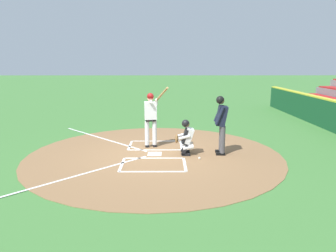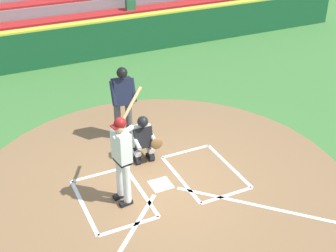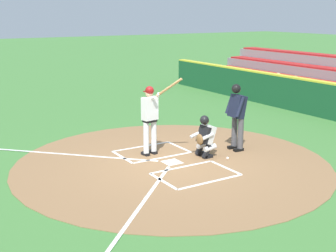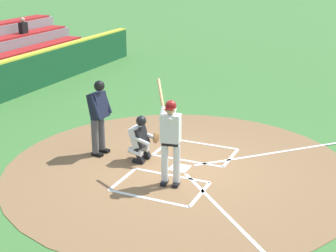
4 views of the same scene
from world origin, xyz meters
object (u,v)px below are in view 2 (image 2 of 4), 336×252
batter (122,154)px  plate_umpire (123,98)px  catcher (144,138)px  baseball (157,146)px

batter → plate_umpire: batter is taller
catcher → plate_umpire: 1.21m
catcher → baseball: catcher is taller
batter → catcher: batter is taller
batter → plate_umpire: bearing=-110.8°
batter → catcher: 1.54m
catcher → plate_umpire: size_ratio=0.61×
catcher → baseball: (-0.50, -0.38, -0.55)m
batter → baseball: bearing=-132.5°
catcher → baseball: size_ratio=15.27×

